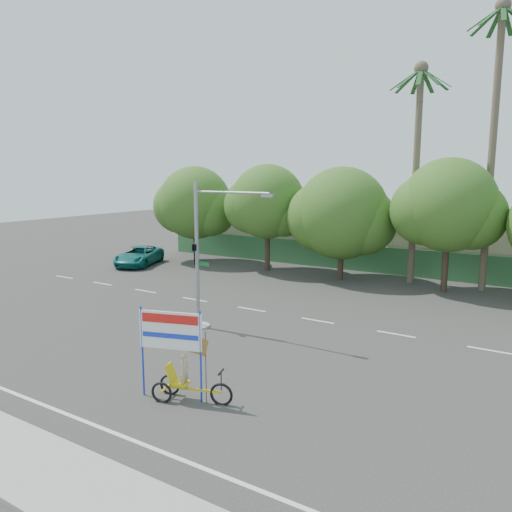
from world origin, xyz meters
The scene contains 14 objects.
ground centered at (0.00, 0.00, 0.00)m, with size 120.00×120.00×0.00m, color #33302D.
sidewalk_near centered at (0.00, -7.50, 0.06)m, with size 50.00×2.40×0.12m, color gray.
fence centered at (0.00, 21.50, 1.00)m, with size 38.00×0.08×2.00m, color #336B3D.
building_left centered at (-10.00, 26.00, 2.00)m, with size 12.00×8.00×4.00m, color beige.
building_right centered at (8.00, 26.00, 1.80)m, with size 14.00×8.00×3.60m, color beige.
tree_far_left centered at (-14.05, 18.00, 4.76)m, with size 7.14×6.00×7.96m.
tree_left centered at (-7.05, 18.00, 5.06)m, with size 6.66×5.60×8.07m.
tree_center centered at (-1.05, 18.00, 4.47)m, with size 7.62×6.40×7.85m.
tree_right centered at (5.95, 18.00, 5.24)m, with size 6.90×5.80×8.36m.
palm_tall centered at (8.00, 19.50, 10.46)m, with size 3.73×3.79×17.45m.
palm_short centered at (3.50, 19.50, 8.86)m, with size 3.73×3.79×14.45m.
traffic_signal centered at (-2.20, 3.98, 2.92)m, with size 4.72×1.10×7.00m.
trike_billboard centered at (1.99, -2.51, 1.26)m, with size 3.07×1.29×3.14m.
pickup_truck centered at (-16.94, 14.33, 0.76)m, with size 2.53×5.49×1.53m, color #0E665E.
Camera 1 is at (12.38, -14.28, 7.42)m, focal length 35.00 mm.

